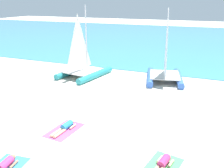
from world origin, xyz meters
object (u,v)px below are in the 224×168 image
Objects in this scene: sailboat_teal at (83,66)px; sunbather_center_right at (65,127)px; sailboat_blue at (165,71)px; sunbather_center_left at (3,167)px; towel_center_right at (64,130)px; sunbather_rightmost at (162,164)px; towel_rightmost at (161,168)px.

sunbather_center_right is at bearing -57.48° from sailboat_teal.
sunbather_center_left is at bearing -117.53° from sailboat_blue.
sailboat_teal is at bearing 113.04° from towel_center_right.
sunbather_rightmost is (8.22, -9.05, -0.67)m from sailboat_teal.
sunbather_rightmost is (5.19, 2.35, 0.00)m from sunbather_center_left.
sailboat_blue is at bearing 20.97° from sailboat_teal.
towel_center_right is (-2.72, -9.34, -0.77)m from sailboat_blue.
sunbather_center_left is (3.03, -11.40, -0.67)m from sailboat_teal.
sailboat_blue is 3.33× the size of sunbather_center_left.
towel_rightmost is at bearing -12.34° from towel_center_right.
sunbather_center_right is 0.82× the size of towel_rightmost.
sailboat_teal reaches higher than towel_center_right.
sunbather_center_right and sunbather_rightmost have the same top height.
sailboat_blue reaches higher than sunbather_rightmost.
sunbather_center_left is 0.83× the size of towel_rightmost.
towel_center_right is at bearing 167.66° from towel_rightmost.
towel_rightmost is at bearing -38.70° from sailboat_teal.
sunbather_rightmost reaches higher than towel_center_right.
sunbather_center_left and sunbather_center_right have the same top height.
towel_rightmost is (4.78, -1.11, -0.13)m from sunbather_center_right.
sunbather_center_right is at bearing 166.89° from towel_rightmost.
sailboat_teal is 3.44× the size of sunbather_center_left.
towel_center_right is 1.21× the size of sunbather_rightmost.
sunbather_center_left and sunbather_rightmost have the same top height.
sunbather_rightmost is at bearing -11.56° from towel_center_right.
sunbather_center_right is 1.00× the size of sunbather_rightmost.
sunbather_center_left is (-3.11, -12.67, -0.65)m from sailboat_blue.
sunbather_center_right is (0.40, 3.40, 0.00)m from sunbather_center_left.
towel_center_right is 1.00× the size of towel_rightmost.
towel_center_right is at bearing 178.38° from sunbather_rightmost.
sailboat_blue is at bearing 78.30° from sunbather_center_right.
sunbather_center_left is 3.36m from towel_center_right.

